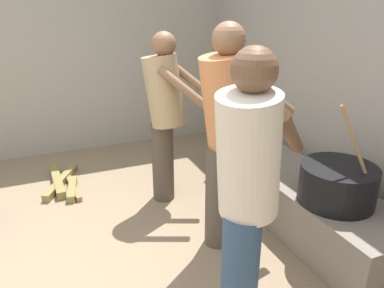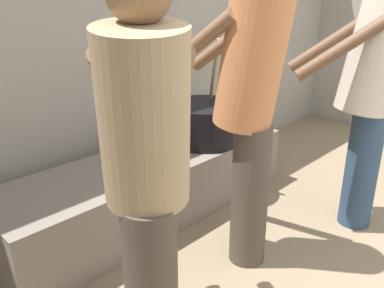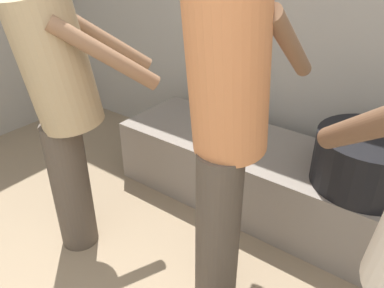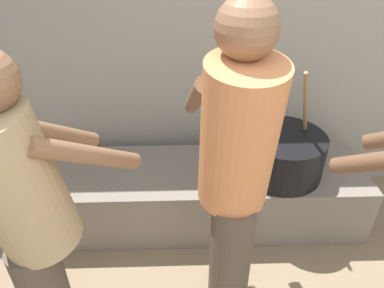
{
  "view_description": "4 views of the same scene",
  "coord_description": "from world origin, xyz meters",
  "px_view_note": "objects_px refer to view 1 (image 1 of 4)",
  "views": [
    {
      "loc": [
        1.92,
        0.2,
        1.75
      ],
      "look_at": [
        -0.44,
        1.19,
        0.76
      ],
      "focal_mm": 34.45,
      "sensor_mm": 36.0,
      "label": 1
    },
    {
      "loc": [
        -1.8,
        0.2,
        1.43
      ],
      "look_at": [
        -0.55,
        1.43,
        0.76
      ],
      "focal_mm": 37.29,
      "sensor_mm": 36.0,
      "label": 2
    },
    {
      "loc": [
        0.47,
        0.2,
        1.57
      ],
      "look_at": [
        -0.51,
        1.5,
        0.66
      ],
      "focal_mm": 35.98,
      "sensor_mm": 36.0,
      "label": 3
    },
    {
      "loc": [
        -0.44,
        0.18,
        1.84
      ],
      "look_at": [
        -0.4,
        1.59,
        0.93
      ],
      "focal_mm": 33.3,
      "sensor_mm": 36.0,
      "label": 4
    }
  ],
  "objects_px": {
    "cook_in_cream_shirt": "(247,188)",
    "cook_in_tan_shirt": "(165,110)",
    "cooking_pot_main": "(337,184)",
    "cook_in_orange_shirt": "(225,127)"
  },
  "relations": [
    {
      "from": "cook_in_cream_shirt",
      "to": "cook_in_tan_shirt",
      "type": "relative_size",
      "value": 1.03
    },
    {
      "from": "cook_in_tan_shirt",
      "to": "cook_in_cream_shirt",
      "type": "bearing_deg",
      "value": -4.14
    },
    {
      "from": "cooking_pot_main",
      "to": "cook_in_orange_shirt",
      "type": "height_order",
      "value": "cook_in_orange_shirt"
    },
    {
      "from": "cooking_pot_main",
      "to": "cook_in_cream_shirt",
      "type": "distance_m",
      "value": 1.09
    },
    {
      "from": "cooking_pot_main",
      "to": "cook_in_orange_shirt",
      "type": "bearing_deg",
      "value": -121.3
    },
    {
      "from": "cook_in_cream_shirt",
      "to": "cook_in_tan_shirt",
      "type": "distance_m",
      "value": 1.59
    },
    {
      "from": "cooking_pot_main",
      "to": "cook_in_tan_shirt",
      "type": "height_order",
      "value": "cook_in_tan_shirt"
    },
    {
      "from": "cook_in_tan_shirt",
      "to": "cook_in_orange_shirt",
      "type": "bearing_deg",
      "value": 11.95
    },
    {
      "from": "cook_in_tan_shirt",
      "to": "cooking_pot_main",
      "type": "bearing_deg",
      "value": 35.03
    },
    {
      "from": "cook_in_orange_shirt",
      "to": "cook_in_cream_shirt",
      "type": "bearing_deg",
      "value": -19.99
    }
  ]
}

